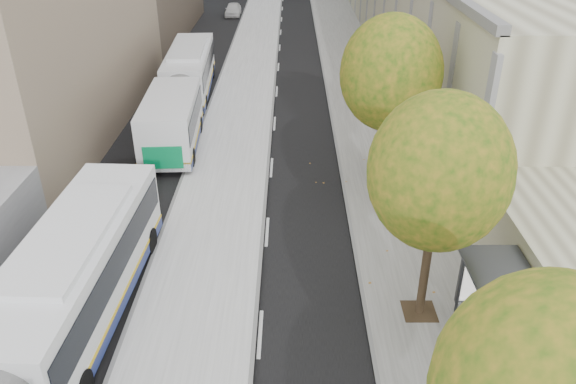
{
  "coord_description": "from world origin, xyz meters",
  "views": [
    {
      "loc": [
        -0.71,
        -1.48,
        12.5
      ],
      "look_at": [
        -0.78,
        16.85,
        2.5
      ],
      "focal_mm": 35.0,
      "sensor_mm": 36.0,
      "label": 1
    }
  ],
  "objects_px": {
    "bus_shelter": "(516,302)",
    "bus_far": "(183,89)",
    "distant_car": "(233,9)",
    "bus_near": "(16,373)"
  },
  "relations": [
    {
      "from": "bus_near",
      "to": "distant_car",
      "type": "bearing_deg",
      "value": 91.48
    },
    {
      "from": "bus_shelter",
      "to": "distant_car",
      "type": "relative_size",
      "value": 1.09
    },
    {
      "from": "bus_near",
      "to": "bus_far",
      "type": "bearing_deg",
      "value": 91.28
    },
    {
      "from": "bus_near",
      "to": "bus_far",
      "type": "height_order",
      "value": "bus_near"
    },
    {
      "from": "bus_shelter",
      "to": "bus_far",
      "type": "bearing_deg",
      "value": 122.06
    },
    {
      "from": "bus_shelter",
      "to": "bus_far",
      "type": "height_order",
      "value": "bus_far"
    },
    {
      "from": "bus_far",
      "to": "distant_car",
      "type": "height_order",
      "value": "bus_far"
    },
    {
      "from": "distant_car",
      "to": "bus_far",
      "type": "bearing_deg",
      "value": -90.69
    },
    {
      "from": "bus_near",
      "to": "distant_car",
      "type": "height_order",
      "value": "bus_near"
    },
    {
      "from": "bus_shelter",
      "to": "distant_car",
      "type": "xyz_separation_m",
      "value": [
        -12.66,
        50.86,
        -1.5
      ]
    }
  ]
}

